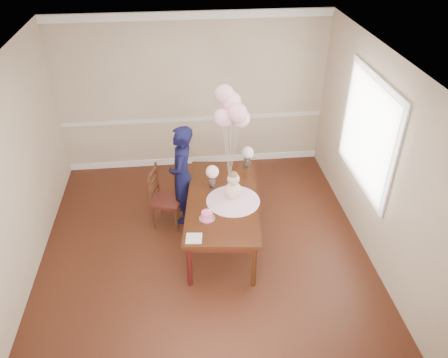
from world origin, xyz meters
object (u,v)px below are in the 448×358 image
dining_table_top (222,200)px  woman (182,175)px  birthday_cake (207,215)px  dining_chair_seat (167,200)px

dining_table_top → woman: size_ratio=1.24×
birthday_cake → woman: size_ratio=0.09×
woman → birthday_cake: bearing=26.3°
birthday_cake → dining_chair_seat: birthday_cake is taller
dining_table_top → dining_chair_seat: (-0.77, 0.44, -0.28)m
dining_table_top → woman: woman is taller
dining_table_top → dining_chair_seat: bearing=156.8°
dining_table_top → woman: bearing=140.8°
birthday_cake → woman: (-0.29, 0.95, 0.00)m
dining_table_top → woman: (-0.53, 0.55, 0.08)m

